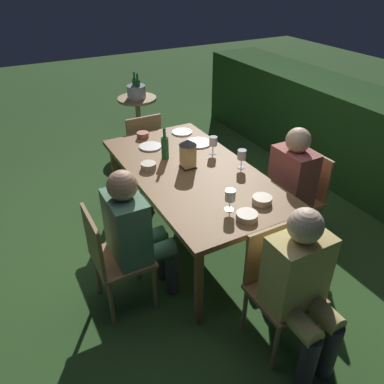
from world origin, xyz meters
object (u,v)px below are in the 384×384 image
at_px(chair_head_near, 142,146).
at_px(ice_bucket, 136,90).
at_px(dining_table, 192,175).
at_px(side_table, 138,112).
at_px(person_in_rust, 286,184).
at_px(chair_side_right_b, 300,193).
at_px(wine_glass_a, 230,196).
at_px(lantern_centerpiece, 188,152).
at_px(bowl_dip, 246,216).
at_px(wine_glass_b, 213,142).
at_px(chair_head_far, 278,282).
at_px(person_in_green, 136,231).
at_px(plate_b, 150,146).
at_px(green_bottle_on_table, 165,147).
at_px(person_in_mustard, 302,285).
at_px(bowl_olives, 143,135).
at_px(bowl_salad, 262,200).
at_px(plate_a, 198,143).
at_px(plate_c, 182,132).
at_px(wine_glass_c, 242,155).
at_px(bowl_bread, 148,166).

distance_m(chair_head_near, ice_bucket, 1.31).
xyz_separation_m(dining_table, side_table, (-2.42, 0.43, -0.28)).
bearing_deg(person_in_rust, chair_side_right_b, 90.00).
bearing_deg(dining_table, wine_glass_a, -4.07).
xyz_separation_m(lantern_centerpiece, bowl_dip, (0.88, 0.00, -0.12)).
xyz_separation_m(lantern_centerpiece, ice_bucket, (-2.36, 0.44, -0.17)).
bearing_deg(dining_table, wine_glass_b, 120.49).
bearing_deg(wine_glass_a, chair_head_far, 4.92).
bearing_deg(person_in_green, wine_glass_b, 121.49).
xyz_separation_m(dining_table, wine_glass_b, (-0.19, 0.33, 0.17)).
bearing_deg(plate_b, chair_side_right_b, 44.89).
xyz_separation_m(green_bottle_on_table, ice_bucket, (-2.11, 0.54, -0.13)).
bearing_deg(person_in_rust, dining_table, -121.96).
bearing_deg(dining_table, chair_head_far, 0.00).
bearing_deg(person_in_mustard, bowl_dip, -179.54).
relative_size(lantern_centerpiece, bowl_olives, 2.20).
height_order(lantern_centerpiece, bowl_salad, lantern_centerpiece).
height_order(wine_glass_a, plate_a, wine_glass_a).
height_order(chair_head_far, plate_b, chair_head_far).
xyz_separation_m(person_in_rust, plate_a, (-0.89, -0.38, 0.12)).
relative_size(plate_c, side_table, 0.34).
xyz_separation_m(wine_glass_c, bowl_dip, (0.65, -0.40, -0.09)).
relative_size(bowl_bread, bowl_dip, 0.87).
xyz_separation_m(chair_head_near, wine_glass_a, (1.88, -0.05, 0.38)).
relative_size(plate_a, bowl_dip, 1.64).
distance_m(chair_head_near, chair_head_far, 2.43).
relative_size(person_in_green, green_bottle_on_table, 3.96).
xyz_separation_m(plate_b, bowl_dip, (1.41, 0.13, 0.02)).
relative_size(wine_glass_a, bowl_olives, 1.40).
distance_m(chair_side_right_b, plate_c, 1.37).
bearing_deg(side_table, ice_bucket, 90.00).
relative_size(plate_b, bowl_salad, 1.48).
distance_m(green_bottle_on_table, plate_a, 0.45).
bearing_deg(green_bottle_on_table, chair_head_far, 4.00).
height_order(plate_b, side_table, plate_b).
bearing_deg(wine_glass_c, plate_b, -144.91).
relative_size(green_bottle_on_table, side_table, 0.46).
xyz_separation_m(chair_side_right_b, green_bottle_on_table, (-0.75, -1.00, 0.38)).
xyz_separation_m(wine_glass_a, wine_glass_b, (-0.86, 0.37, 0.00)).
distance_m(person_in_green, wine_glass_a, 0.73).
xyz_separation_m(person_in_green, lantern_centerpiece, (-0.50, 0.69, 0.26)).
height_order(dining_table, green_bottle_on_table, green_bottle_on_table).
bearing_deg(plate_c, person_in_green, -39.58).
xyz_separation_m(green_bottle_on_table, bowl_dip, (1.13, 0.10, -0.08)).
distance_m(dining_table, plate_c, 0.82).
height_order(green_bottle_on_table, ice_bucket, green_bottle_on_table).
height_order(side_table, ice_bucket, ice_bucket).
relative_size(lantern_centerpiece, bowl_bread, 1.97).
bearing_deg(wine_glass_a, plate_c, 166.53).
distance_m(dining_table, plate_a, 0.55).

